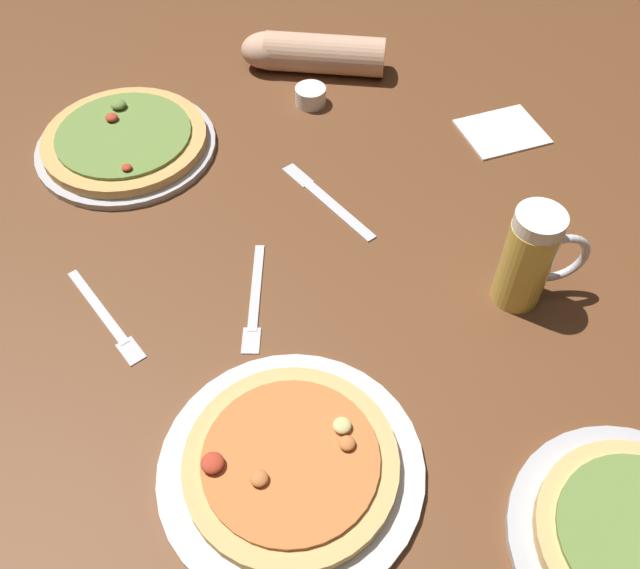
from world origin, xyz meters
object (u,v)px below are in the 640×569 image
(fork_spare, at_px, (105,317))
(diner_arm, at_px, (308,53))
(beer_mug_dark, at_px, (530,258))
(pizza_plate_far, at_px, (125,141))
(fork_left, at_px, (255,299))
(pizza_plate_side, at_px, (291,465))
(napkin_folded, at_px, (502,131))
(ramekin_sauce, at_px, (311,96))
(knife_right, at_px, (327,200))
(pizza_plate_near, at_px, (640,542))

(fork_spare, bearing_deg, diner_arm, 66.25)
(beer_mug_dark, bearing_deg, pizza_plate_far, 153.38)
(fork_left, xyz_separation_m, diner_arm, (0.06, 0.59, 0.03))
(pizza_plate_side, height_order, fork_spare, pizza_plate_side)
(napkin_folded, xyz_separation_m, fork_left, (-0.42, -0.39, -0.00))
(beer_mug_dark, distance_m, ramekin_sauce, 0.56)
(napkin_folded, distance_m, diner_arm, 0.41)
(fork_spare, bearing_deg, fork_left, 9.48)
(ramekin_sauce, relative_size, napkin_folded, 0.41)
(pizza_plate_side, bearing_deg, napkin_folded, 61.55)
(fork_left, bearing_deg, napkin_folded, 43.18)
(napkin_folded, distance_m, knife_right, 0.37)
(pizza_plate_side, distance_m, knife_right, 0.48)
(pizza_plate_side, xyz_separation_m, diner_arm, (-0.00, 0.85, 0.02))
(pizza_plate_far, bearing_deg, pizza_plate_near, -43.89)
(napkin_folded, bearing_deg, pizza_plate_far, -175.19)
(ramekin_sauce, height_order, diner_arm, diner_arm)
(fork_left, distance_m, fork_spare, 0.21)
(napkin_folded, bearing_deg, knife_right, -149.81)
(pizza_plate_near, distance_m, knife_right, 0.66)
(pizza_plate_far, height_order, napkin_folded, pizza_plate_far)
(beer_mug_dark, height_order, knife_right, beer_mug_dark)
(ramekin_sauce, relative_size, diner_arm, 0.20)
(pizza_plate_near, bearing_deg, beer_mug_dark, 101.36)
(pizza_plate_far, bearing_deg, fork_spare, -83.64)
(knife_right, bearing_deg, pizza_plate_near, -57.47)
(pizza_plate_near, distance_m, fork_left, 0.58)
(pizza_plate_far, bearing_deg, pizza_plate_side, -62.13)
(beer_mug_dark, bearing_deg, napkin_folded, 84.80)
(pizza_plate_far, bearing_deg, ramekin_sauce, 23.25)
(pizza_plate_side, bearing_deg, pizza_plate_near, -12.16)
(beer_mug_dark, xyz_separation_m, diner_arm, (-0.32, 0.57, -0.04))
(pizza_plate_far, height_order, fork_spare, pizza_plate_far)
(pizza_plate_near, xyz_separation_m, fork_left, (-0.46, 0.35, -0.01))
(napkin_folded, bearing_deg, beer_mug_dark, -95.20)
(pizza_plate_side, distance_m, ramekin_sauce, 0.74)
(napkin_folded, height_order, fork_spare, napkin_folded)
(pizza_plate_near, xyz_separation_m, fork_spare, (-0.67, 0.31, -0.01))
(napkin_folded, relative_size, knife_right, 0.77)
(pizza_plate_near, xyz_separation_m, pizza_plate_far, (-0.71, 0.69, 0.00))
(pizza_plate_near, relative_size, pizza_plate_far, 0.93)
(pizza_plate_near, xyz_separation_m, ramekin_sauce, (-0.39, 0.83, 0.00))
(pizza_plate_side, distance_m, fork_spare, 0.36)
(pizza_plate_far, bearing_deg, napkin_folded, 4.81)
(pizza_plate_far, height_order, beer_mug_dark, beer_mug_dark)
(ramekin_sauce, height_order, knife_right, ramekin_sauce)
(fork_left, height_order, diner_arm, diner_arm)
(knife_right, relative_size, fork_spare, 1.09)
(napkin_folded, height_order, knife_right, napkin_folded)
(pizza_plate_far, height_order, pizza_plate_side, same)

